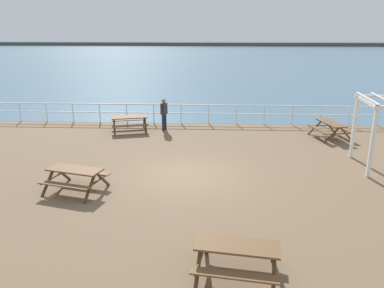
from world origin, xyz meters
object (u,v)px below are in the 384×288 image
object	(u,v)px
picnic_table_mid_centre	(331,126)
visitor	(164,112)
picnic_table_near_left	(75,174)
picnic_table_far_left	(129,120)
picnic_table_near_right	(237,252)

from	to	relation	value
picnic_table_mid_centre	visitor	world-z (taller)	visitor
picnic_table_near_left	visitor	size ratio (longest dim) A/B	1.28
picnic_table_mid_centre	visitor	bearing A→B (deg)	69.43
picnic_table_far_left	picnic_table_near_left	bearing A→B (deg)	-106.93
picnic_table_near_right	picnic_table_mid_centre	bearing A→B (deg)	73.12
picnic_table_far_left	picnic_table_mid_centre	bearing A→B (deg)	-19.27
picnic_table_near_left	picnic_table_far_left	bearing A→B (deg)	103.29
picnic_table_mid_centre	visitor	xyz separation A→B (m)	(-8.24, 1.06, 0.36)
picnic_table_near_left	visitor	world-z (taller)	visitor
picnic_table_near_left	picnic_table_mid_centre	bearing A→B (deg)	48.74
picnic_table_near_left	picnic_table_far_left	world-z (taller)	same
picnic_table_mid_centre	picnic_table_far_left	world-z (taller)	same
picnic_table_near_left	picnic_table_near_right	xyz separation A→B (m)	(5.04, -4.28, 0.00)
picnic_table_near_left	visitor	bearing A→B (deg)	90.94
picnic_table_mid_centre	visitor	distance (m)	8.32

